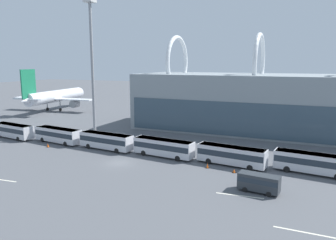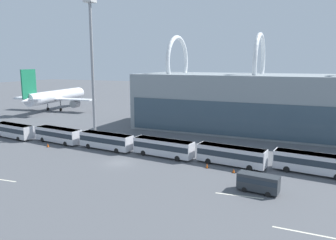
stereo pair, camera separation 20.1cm
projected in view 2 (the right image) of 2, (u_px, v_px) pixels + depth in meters
name	position (u px, v px, depth m)	size (l,w,h in m)	color
ground_plane	(118.00, 163.00, 56.92)	(440.00, 440.00, 0.00)	#515459
airliner_at_gate_near	(54.00, 96.00, 117.60)	(31.59, 34.53, 15.08)	silver
airliner_at_gate_far	(220.00, 105.00, 98.62)	(42.93, 39.82, 14.21)	silver
shuttle_bus_0	(13.00, 130.00, 75.30)	(11.90, 4.19, 3.25)	silver
shuttle_bus_1	(58.00, 134.00, 70.83)	(11.89, 4.13, 3.25)	silver
shuttle_bus_2	(106.00, 140.00, 65.46)	(11.85, 3.79, 3.25)	silver
shuttle_bus_3	(163.00, 147.00, 60.37)	(11.86, 3.85, 3.25)	silver
shuttle_bus_4	(231.00, 154.00, 55.24)	(11.89, 4.07, 3.25)	silver
shuttle_bus_5	(313.00, 162.00, 51.00)	(11.88, 4.03, 3.25)	silver
service_van_foreground	(258.00, 182.00, 43.81)	(5.63, 2.56, 2.49)	#2D3338
floodlight_mast	(92.00, 60.00, 73.84)	(2.18, 2.18, 30.74)	gray
lane_stripe_0	(332.00, 238.00, 32.58)	(11.40, 0.25, 0.01)	silver
lane_stripe_2	(239.00, 196.00, 42.90)	(6.20, 0.25, 0.01)	silver
traffic_cone_0	(207.00, 166.00, 54.05)	(0.53, 0.53, 0.82)	black
traffic_cone_1	(48.00, 145.00, 67.46)	(0.59, 0.59, 0.80)	black
traffic_cone_2	(234.00, 171.00, 51.81)	(0.60, 0.60, 0.58)	black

